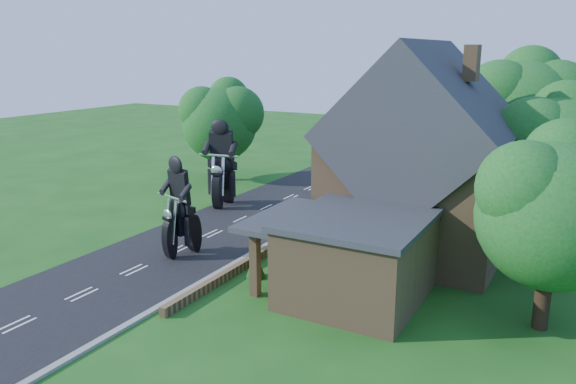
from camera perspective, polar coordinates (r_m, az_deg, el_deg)
The scene contains 19 objects.
ground at distance 28.86m, azimuth -11.24°, elevation -5.84°, with size 120.00×120.00×0.00m, color #184E16.
road at distance 28.85m, azimuth -11.24°, elevation -5.82°, with size 7.00×80.00×0.02m, color black.
kerb at distance 26.75m, azimuth -5.18°, elevation -7.11°, with size 0.30×80.00×0.12m, color gray.
garden_wall at distance 30.42m, azimuth 1.11°, elevation -4.11°, with size 0.30×22.00×0.40m, color olive.
house at distance 28.07m, azimuth 13.39°, elevation 2.70°, with size 9.54×8.64×10.24m.
annex at distance 22.73m, azimuth 6.77°, elevation -6.47°, with size 7.05×5.94×3.44m.
tree_annex_side at distance 21.30m, azimuth 26.38°, elevation -1.05°, with size 5.64×5.20×7.48m.
tree_house_right at distance 29.57m, azimuth 26.47°, elevation 3.83°, with size 6.51×6.00×8.40m.
tree_behind_house at distance 37.06m, azimuth 23.45°, elevation 7.58°, with size 7.81×7.20×10.08m.
tree_behind_left at distance 39.11m, azimuth 14.69°, elevation 7.83°, with size 6.94×6.40×9.16m.
tree_far_road at distance 42.80m, azimuth -6.48°, elevation 7.51°, with size 6.08×5.60×7.84m.
shrub_a at distance 24.95m, azimuth -3.33°, elevation -7.47°, with size 0.90×0.90×1.10m, color #113512.
shrub_b at distance 26.95m, azimuth -0.49°, elevation -5.76°, with size 0.90×0.90×1.10m, color #113512.
shrub_c at distance 29.04m, azimuth 1.94°, elevation -4.29°, with size 0.90×0.90×1.10m, color #113512.
shrub_d at distance 33.37m, azimuth 5.84°, elevation -1.89°, with size 0.90×0.90×1.10m, color #113512.
shrub_e at distance 35.61m, azimuth 7.42°, elevation -0.91°, with size 0.90×0.90×1.10m, color #113512.
shrub_f at distance 37.88m, azimuth 8.82°, elevation -0.04°, with size 0.90×0.90×1.10m, color #113512.
motorcycle_lead at distance 27.89m, azimuth -10.71°, elevation -4.90°, with size 0.40×1.60×1.49m, color black, non-canonical shape.
motorcycle_follow at distance 36.22m, azimuth -6.61°, elevation -0.15°, with size 0.46×1.81×1.68m, color black, non-canonical shape.
Camera 1 is at (17.73, -20.58, 9.74)m, focal length 35.00 mm.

